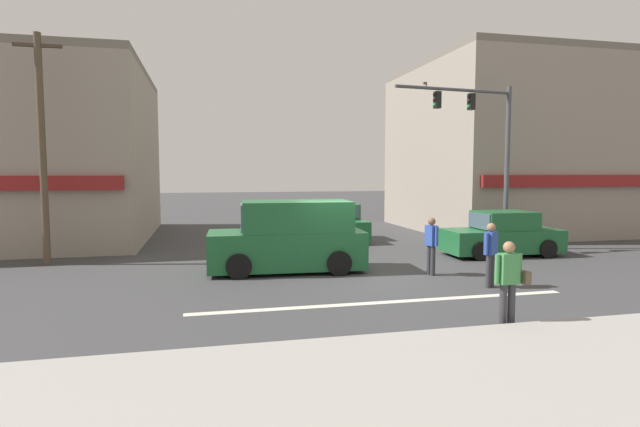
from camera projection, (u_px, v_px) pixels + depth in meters
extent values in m
plane|color=#3D3D3F|center=(345.00, 272.00, 14.80)|extent=(120.00, 120.00, 0.00)
cube|color=silver|center=(387.00, 302.00, 11.40)|extent=(9.00, 0.24, 0.01)
cube|color=#9E9993|center=(523.00, 393.00, 6.54)|extent=(40.00, 5.00, 0.16)
cube|color=gray|center=(540.00, 151.00, 26.23)|extent=(13.59, 9.98, 8.13)
cube|color=maroon|center=(617.00, 181.00, 21.41)|extent=(12.91, 0.24, 0.50)
cube|color=slate|center=(543.00, 70.00, 25.88)|extent=(13.59, 9.98, 0.30)
cylinder|color=brown|center=(42.00, 151.00, 15.72)|extent=(0.22, 0.22, 7.29)
cube|color=#473828|center=(38.00, 45.00, 15.45)|extent=(1.40, 0.12, 0.10)
cylinder|color=brown|center=(436.00, 155.00, 24.33)|extent=(0.22, 0.22, 7.62)
cube|color=#473828|center=(437.00, 84.00, 24.05)|extent=(1.40, 0.12, 0.10)
cylinder|color=#47474C|center=(507.00, 169.00, 19.07)|extent=(0.18, 0.18, 6.20)
cylinder|color=#47474C|center=(455.00, 90.00, 18.05)|extent=(4.79, 0.62, 0.12)
cube|color=black|center=(471.00, 102.00, 18.31)|extent=(0.22, 0.26, 0.60)
sphere|color=black|center=(469.00, 97.00, 18.26)|extent=(0.12, 0.12, 0.12)
sphere|color=black|center=(469.00, 102.00, 18.28)|extent=(0.12, 0.12, 0.12)
sphere|color=green|center=(468.00, 107.00, 18.29)|extent=(0.12, 0.12, 0.12)
cube|color=black|center=(437.00, 100.00, 17.85)|extent=(0.22, 0.26, 0.60)
sphere|color=black|center=(434.00, 95.00, 17.79)|extent=(0.12, 0.12, 0.12)
sphere|color=black|center=(434.00, 100.00, 17.81)|extent=(0.12, 0.12, 0.12)
sphere|color=green|center=(434.00, 105.00, 17.82)|extent=(0.12, 0.12, 0.12)
cube|color=#1E6033|center=(286.00, 249.00, 14.96)|extent=(4.70, 2.10, 1.10)
cube|color=#1E6033|center=(296.00, 216.00, 14.92)|extent=(3.30, 1.98, 0.90)
cube|color=#475666|center=(241.00, 217.00, 14.65)|extent=(0.15, 1.66, 0.76)
cylinder|color=black|center=(239.00, 266.00, 13.83)|extent=(0.73, 0.24, 0.72)
cylinder|color=black|center=(238.00, 255.00, 15.64)|extent=(0.73, 0.24, 0.72)
cylinder|color=black|center=(339.00, 263.00, 14.32)|extent=(0.73, 0.24, 0.72)
cylinder|color=black|center=(327.00, 253.00, 16.13)|extent=(0.73, 0.24, 0.72)
cube|color=#1E6033|center=(501.00, 240.00, 17.80)|extent=(4.14, 1.81, 0.80)
cube|color=#1E6033|center=(504.00, 220.00, 17.76)|extent=(1.94, 1.61, 0.64)
cube|color=#475666|center=(479.00, 221.00, 17.56)|extent=(0.10, 1.44, 0.54)
cylinder|color=black|center=(481.00, 251.00, 16.73)|extent=(0.64, 0.20, 0.64)
cylinder|color=black|center=(457.00, 244.00, 18.39)|extent=(0.64, 0.20, 0.64)
cylinder|color=black|center=(548.00, 249.00, 17.24)|extent=(0.64, 0.20, 0.64)
cylinder|color=black|center=(519.00, 242.00, 18.90)|extent=(0.64, 0.20, 0.64)
cube|color=#1E6033|center=(338.00, 227.00, 22.00)|extent=(1.74, 4.12, 0.80)
cube|color=#1E6033|center=(337.00, 211.00, 22.04)|extent=(1.58, 1.91, 0.64)
cube|color=#475666|center=(343.00, 213.00, 21.10)|extent=(1.44, 0.07, 0.54)
cylinder|color=black|center=(365.00, 235.00, 20.99)|extent=(0.19, 0.64, 0.64)
cylinder|color=black|center=(326.00, 236.00, 20.59)|extent=(0.19, 0.64, 0.64)
cylinder|color=black|center=(348.00, 229.00, 23.45)|extent=(0.19, 0.64, 0.64)
cylinder|color=black|center=(313.00, 229.00, 23.05)|extent=(0.19, 0.64, 0.64)
cylinder|color=#333338|center=(503.00, 306.00, 9.48)|extent=(0.14, 0.14, 0.86)
cylinder|color=#333338|center=(511.00, 306.00, 9.52)|extent=(0.14, 0.14, 0.86)
cube|color=#3F8C4C|center=(508.00, 269.00, 9.44)|extent=(0.36, 0.22, 0.58)
sphere|color=#9E7051|center=(509.00, 247.00, 9.41)|extent=(0.22, 0.22, 0.22)
cylinder|color=#3F8C4C|center=(497.00, 269.00, 9.39)|extent=(0.09, 0.09, 0.56)
cylinder|color=#3F8C4C|center=(519.00, 268.00, 9.50)|extent=(0.09, 0.09, 0.56)
cube|color=brown|center=(524.00, 277.00, 9.49)|extent=(0.12, 0.28, 0.24)
cylinder|color=#333338|center=(429.00, 260.00, 14.49)|extent=(0.14, 0.14, 0.86)
cylinder|color=#333338|center=(433.00, 261.00, 14.32)|extent=(0.14, 0.14, 0.86)
cube|color=#2D4CA5|center=(431.00, 236.00, 14.35)|extent=(0.28, 0.39, 0.58)
sphere|color=brown|center=(432.00, 221.00, 14.31)|extent=(0.22, 0.22, 0.22)
cylinder|color=#2D4CA5|center=(427.00, 235.00, 14.57)|extent=(0.09, 0.09, 0.56)
cylinder|color=#2D4CA5|center=(437.00, 237.00, 14.13)|extent=(0.09, 0.09, 0.56)
cylinder|color=#333338|center=(488.00, 271.00, 12.81)|extent=(0.14, 0.14, 0.86)
cylinder|color=#333338|center=(492.00, 270.00, 12.94)|extent=(0.14, 0.14, 0.86)
cube|color=#2D4CA5|center=(491.00, 243.00, 12.81)|extent=(0.42, 0.38, 0.58)
sphere|color=#9E7051|center=(491.00, 227.00, 12.78)|extent=(0.22, 0.22, 0.22)
cylinder|color=#2D4CA5|center=(487.00, 244.00, 12.64)|extent=(0.09, 0.09, 0.56)
cylinder|color=#2D4CA5|center=(495.00, 242.00, 12.99)|extent=(0.09, 0.09, 0.56)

